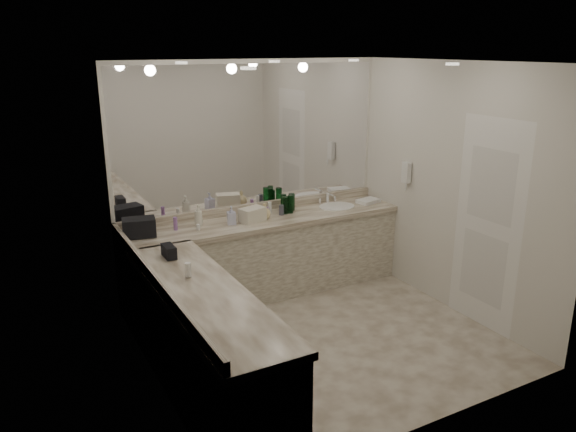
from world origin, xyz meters
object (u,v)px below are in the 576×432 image
sink (337,207)px  wall_phone (406,172)px  soap_bottle_c (264,211)px  hand_towel (368,201)px  soap_bottle_a (198,215)px  black_toiletry_bag (139,228)px  cream_cosmetic_case (252,215)px  soap_bottle_b (231,215)px

sink → wall_phone: wall_phone is taller
wall_phone → soap_bottle_c: size_ratio=1.35×
hand_towel → soap_bottle_a: (-2.13, 0.12, 0.09)m
black_toiletry_bag → cream_cosmetic_case: (1.21, -0.08, -0.01)m
wall_phone → soap_bottle_c: wall_phone is taller
soap_bottle_a → soap_bottle_b: bearing=-19.8°
cream_cosmetic_case → hand_towel: (1.56, 0.02, -0.06)m
soap_bottle_a → cream_cosmetic_case: bearing=-13.6°
hand_towel → cream_cosmetic_case: bearing=-179.4°
sink → soap_bottle_b: (-1.37, -0.03, 0.11)m
soap_bottle_a → soap_bottle_c: bearing=-8.6°
wall_phone → soap_bottle_b: size_ratio=1.20×
sink → soap_bottle_c: soap_bottle_c is taller
black_toiletry_bag → hand_towel: 2.78m
black_toiletry_bag → soap_bottle_b: 0.97m
wall_phone → hand_towel: wall_phone is taller
cream_cosmetic_case → hand_towel: cream_cosmetic_case is taller
wall_phone → hand_towel: bearing=109.8°
black_toiletry_bag → soap_bottle_b: bearing=-3.5°
soap_bottle_c → soap_bottle_a: bearing=171.4°
wall_phone → sink: bearing=140.4°
black_toiletry_bag → hand_towel: size_ratio=1.20×
wall_phone → black_toiletry_bag: wall_phone is taller
black_toiletry_bag → soap_bottle_c: (1.37, -0.05, -0.00)m
soap_bottle_c → cream_cosmetic_case: bearing=-170.5°
soap_bottle_a → wall_phone: bearing=-14.3°
wall_phone → soap_bottle_b: 2.06m
soap_bottle_a → soap_bottle_b: soap_bottle_a is taller
black_toiletry_bag → soap_bottle_a: (0.64, 0.06, 0.02)m
soap_bottle_a → sink: bearing=-2.9°
soap_bottle_b → soap_bottle_c: size_ratio=1.12×
sink → hand_towel: 0.44m
soap_bottle_b → soap_bottle_a: bearing=160.2°
sink → wall_phone: 0.91m
wall_phone → cream_cosmetic_case: 1.83m
cream_cosmetic_case → soap_bottle_b: bearing=159.2°
soap_bottle_c → hand_towel: bearing=-0.4°
cream_cosmetic_case → soap_bottle_b: (-0.24, 0.02, 0.02)m
sink → soap_bottle_c: (-0.97, -0.02, 0.09)m
black_toiletry_bag → soap_bottle_a: soap_bottle_a is taller
cream_cosmetic_case → hand_towel: size_ratio=1.02×
wall_phone → cream_cosmetic_case: wall_phone is taller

